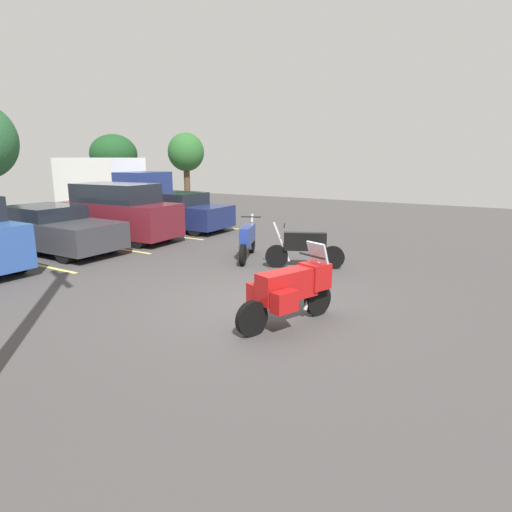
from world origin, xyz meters
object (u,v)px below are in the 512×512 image
object	(u,v)px
motorcycle_touring	(291,288)
car_navy	(179,212)
motorcycle_third	(304,248)
box_truck	(109,185)
car_maroon	(119,212)
car_charcoal	(53,229)
motorcycle_second	(248,239)

from	to	relation	value
motorcycle_touring	car_navy	size ratio (longest dim) A/B	0.49
motorcycle_third	box_truck	size ratio (longest dim) A/B	0.31
box_truck	motorcycle_touring	bearing A→B (deg)	-120.11
motorcycle_third	box_truck	distance (m)	14.04
car_navy	box_truck	world-z (taller)	box_truck
car_navy	box_truck	xyz separation A→B (m)	(1.64, 6.10, 0.79)
car_maroon	car_navy	distance (m)	2.89
car_charcoal	car_navy	size ratio (longest dim) A/B	1.10
car_maroon	box_truck	size ratio (longest dim) A/B	0.71
car_maroon	motorcycle_second	bearing A→B (deg)	-90.82
motorcycle_third	car_charcoal	distance (m)	8.05
motorcycle_touring	box_truck	size ratio (longest dim) A/B	0.33
car_charcoal	car_navy	world-z (taller)	car_navy
motorcycle_touring	motorcycle_second	xyz separation A→B (m)	(3.94, 3.39, -0.07)
motorcycle_touring	car_charcoal	world-z (taller)	car_charcoal
motorcycle_second	car_navy	world-z (taller)	car_navy
motorcycle_second	car_maroon	bearing A→B (deg)	89.18
motorcycle_touring	car_maroon	world-z (taller)	car_maroon
box_truck	motorcycle_third	bearing A→B (deg)	-109.72
car_maroon	box_truck	distance (m)	7.32
motorcycle_third	car_charcoal	world-z (taller)	car_charcoal
motorcycle_touring	car_navy	world-z (taller)	car_navy
motorcycle_touring	car_navy	bearing A→B (deg)	51.30
car_maroon	motorcycle_touring	bearing A→B (deg)	-114.25
motorcycle_second	motorcycle_third	world-z (taller)	motorcycle_third
car_charcoal	car_maroon	xyz separation A→B (m)	(2.43, -0.32, 0.29)
car_maroon	box_truck	xyz separation A→B (m)	(4.49, 5.76, 0.53)
motorcycle_second	box_truck	xyz separation A→B (m)	(4.57, 11.28, 0.94)
motorcycle_second	car_maroon	size ratio (longest dim) A/B	0.48
car_charcoal	car_navy	xyz separation A→B (m)	(5.29, -0.65, 0.03)
box_truck	car_navy	bearing A→B (deg)	-105.04
car_charcoal	car_maroon	bearing A→B (deg)	-7.45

